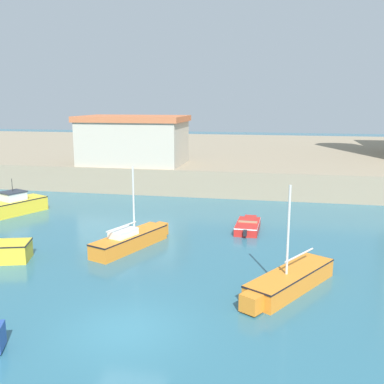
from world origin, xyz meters
TOP-DOWN VIEW (x-y plane):
  - ground_plane at (0.00, 0.00)m, footprint 200.00×200.00m
  - quay_seawall at (0.00, 41.87)m, footprint 120.00×40.00m
  - sailboat_orange_0 at (5.65, 4.56)m, footprint 3.90×5.56m
  - dinghy_red_2 at (3.26, 13.22)m, footprint 1.44×3.75m
  - sailboat_orange_3 at (-2.71, 8.53)m, footprint 3.02×5.62m
  - motorboat_yellow_6 at (-13.26, 14.07)m, footprint 3.25×4.99m
  - harbor_shed_near_wharf at (-8.00, 25.02)m, footprint 9.35×6.11m

SIDE VIEW (x-z plane):
  - ground_plane at x=0.00m, z-range 0.00..0.00m
  - dinghy_red_2 at x=3.26m, z-range -0.01..0.59m
  - sailboat_orange_0 at x=5.65m, z-range -1.84..2.73m
  - sailboat_orange_3 at x=-2.71m, z-range -1.73..2.73m
  - motorboat_yellow_6 at x=-13.26m, z-range -0.63..1.89m
  - quay_seawall at x=0.00m, z-range 0.00..2.23m
  - harbor_shed_near_wharf at x=-8.00m, z-range 2.25..6.55m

